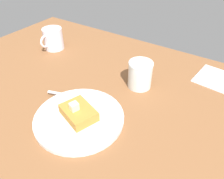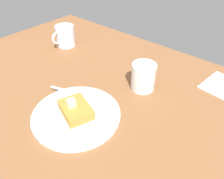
% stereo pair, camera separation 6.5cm
% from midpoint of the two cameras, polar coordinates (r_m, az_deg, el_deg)
% --- Properties ---
extents(table_surface, '(1.15, 1.15, 0.02)m').
position_cam_midpoint_polar(table_surface, '(0.68, -13.37, -5.24)').
color(table_surface, brown).
rests_on(table_surface, ground).
extents(plate, '(0.25, 0.25, 0.01)m').
position_cam_midpoint_polar(plate, '(0.62, -6.34, -6.66)').
color(plate, silver).
rests_on(plate, table_surface).
extents(toast_slice_center, '(0.10, 0.12, 0.03)m').
position_cam_midpoint_polar(toast_slice_center, '(0.61, -6.47, -5.36)').
color(toast_slice_center, '#B3792F').
rests_on(toast_slice_center, plate).
extents(butter_pat_primary, '(0.03, 0.03, 0.02)m').
position_cam_midpoint_polar(butter_pat_primary, '(0.59, -7.56, -3.70)').
color(butter_pat_primary, beige).
rests_on(butter_pat_primary, toast_slice_center).
extents(fork, '(0.06, 0.16, 0.00)m').
position_cam_midpoint_polar(fork, '(0.68, -6.84, -1.16)').
color(fork, silver).
rests_on(fork, plate).
extents(syrup_jar, '(0.08, 0.08, 0.09)m').
position_cam_midpoint_polar(syrup_jar, '(0.71, 10.74, 3.02)').
color(syrup_jar, '#482205').
rests_on(syrup_jar, table_surface).
extents(napkin, '(0.15, 0.13, 0.00)m').
position_cam_midpoint_polar(napkin, '(0.84, 29.22, 0.65)').
color(napkin, white).
rests_on(napkin, table_surface).
extents(coffee_mug, '(0.11, 0.08, 0.09)m').
position_cam_midpoint_polar(coffee_mug, '(0.99, -10.31, 13.56)').
color(coffee_mug, silver).
rests_on(coffee_mug, table_surface).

